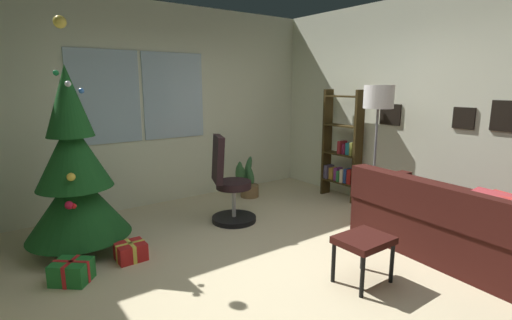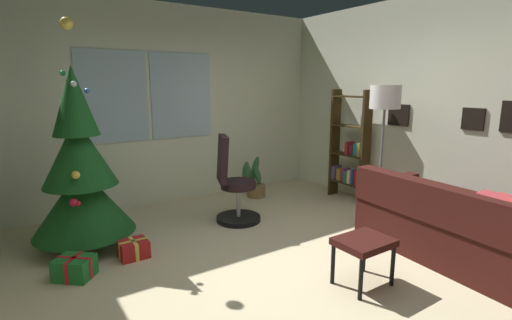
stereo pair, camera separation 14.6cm
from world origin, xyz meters
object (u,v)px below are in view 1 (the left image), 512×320
(gift_box_red, at_px, (131,251))
(couch, at_px, (483,232))
(holiday_tree, at_px, (75,177))
(footstool, at_px, (364,244))
(potted_plant, at_px, (246,181))
(bookshelf, at_px, (342,152))
(gift_box_green, at_px, (72,272))
(office_chair, at_px, (229,189))
(floor_lamp, at_px, (378,107))

(gift_box_red, bearing_deg, couch, -36.34)
(couch, distance_m, holiday_tree, 4.10)
(footstool, distance_m, potted_plant, 2.82)
(bookshelf, bearing_deg, potted_plant, 140.31)
(couch, distance_m, gift_box_green, 3.87)
(gift_box_red, height_order, office_chair, office_chair)
(couch, distance_m, potted_plant, 3.22)
(couch, height_order, holiday_tree, holiday_tree)
(couch, height_order, floor_lamp, floor_lamp)
(gift_box_green, bearing_deg, floor_lamp, -9.55)
(office_chair, bearing_deg, gift_box_green, -166.92)
(holiday_tree, xyz_separation_m, bookshelf, (3.62, -0.37, -0.07))
(gift_box_green, distance_m, floor_lamp, 3.72)
(bookshelf, xyz_separation_m, floor_lamp, (-0.41, -0.88, 0.73))
(holiday_tree, bearing_deg, office_chair, -7.70)
(couch, bearing_deg, holiday_tree, 140.30)
(gift_box_red, bearing_deg, footstool, -47.48)
(gift_box_red, bearing_deg, gift_box_green, -167.35)
(couch, distance_m, bookshelf, 2.32)
(footstool, bearing_deg, gift_box_red, 132.52)
(gift_box_green, xyz_separation_m, bookshelf, (3.83, 0.31, 0.62))
(couch, xyz_separation_m, bookshelf, (0.48, 2.23, 0.42))
(office_chair, bearing_deg, gift_box_red, -166.74)
(gift_box_red, distance_m, office_chair, 1.43)
(footstool, relative_size, floor_lamp, 0.27)
(holiday_tree, height_order, office_chair, holiday_tree)
(floor_lamp, bearing_deg, footstool, -145.73)
(holiday_tree, distance_m, gift_box_green, 0.99)
(holiday_tree, xyz_separation_m, office_chair, (1.69, -0.23, -0.35))
(gift_box_green, xyz_separation_m, floor_lamp, (3.42, -0.58, 1.35))
(couch, height_order, gift_box_green, couch)
(office_chair, relative_size, bookshelf, 0.67)
(footstool, bearing_deg, gift_box_green, 143.75)
(gift_box_green, bearing_deg, gift_box_red, 12.65)
(gift_box_red, height_order, bookshelf, bookshelf)
(couch, relative_size, floor_lamp, 1.31)
(potted_plant, bearing_deg, office_chair, -136.03)
(footstool, relative_size, gift_box_red, 1.64)
(holiday_tree, height_order, bookshelf, holiday_tree)
(holiday_tree, relative_size, bookshelf, 1.43)
(gift_box_red, height_order, potted_plant, potted_plant)
(office_chair, relative_size, floor_lamp, 0.65)
(footstool, relative_size, office_chair, 0.42)
(floor_lamp, relative_size, potted_plant, 2.76)
(couch, relative_size, potted_plant, 3.61)
(bookshelf, relative_size, floor_lamp, 0.96)
(bookshelf, distance_m, floor_lamp, 1.22)
(footstool, xyz_separation_m, office_chair, (-0.15, 1.95, 0.07))
(office_chair, bearing_deg, couch, -58.75)
(bookshelf, relative_size, potted_plant, 2.65)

